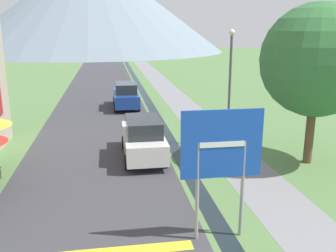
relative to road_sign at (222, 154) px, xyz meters
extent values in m
plane|color=#517542|center=(-1.02, 15.16, -2.42)|extent=(160.00, 160.00, 0.00)
cube|color=#38383D|center=(-3.52, 25.16, -2.41)|extent=(6.40, 60.00, 0.01)
cube|color=slate|center=(2.58, 25.16, -2.41)|extent=(2.20, 60.00, 0.01)
cube|color=black|center=(0.18, 25.16, -2.41)|extent=(0.60, 60.00, 0.00)
cone|color=slate|center=(-6.13, 85.96, 9.06)|extent=(62.40, 62.40, 22.96)
cylinder|color=gray|center=(-0.63, 0.02, -1.04)|extent=(0.10, 0.10, 2.75)
cylinder|color=gray|center=(0.63, 0.02, -1.04)|extent=(0.10, 0.10, 2.75)
cube|color=#1947B7|center=(0.00, 0.00, 0.28)|extent=(2.18, 0.05, 1.83)
cube|color=white|center=(0.00, -0.03, 0.28)|extent=(1.20, 0.02, 0.14)
cube|color=silver|center=(-1.42, 6.92, -1.70)|extent=(1.69, 4.40, 0.84)
cube|color=#23282D|center=(-1.42, 6.70, -0.94)|extent=(1.44, 2.42, 0.68)
cylinder|color=black|center=(-2.22, 8.29, -2.12)|extent=(0.18, 0.60, 0.60)
cylinder|color=black|center=(-0.61, 8.29, -2.12)|extent=(0.18, 0.60, 0.60)
cylinder|color=black|center=(-2.22, 5.56, -2.12)|extent=(0.18, 0.60, 0.60)
cylinder|color=black|center=(-0.61, 5.56, -2.12)|extent=(0.18, 0.60, 0.60)
cube|color=navy|center=(-1.63, 17.75, -1.70)|extent=(1.69, 4.48, 0.84)
cube|color=#23282D|center=(-1.63, 17.53, -0.94)|extent=(1.43, 2.47, 0.68)
cylinder|color=black|center=(-2.44, 19.14, -2.12)|extent=(0.18, 0.60, 0.60)
cylinder|color=black|center=(-0.83, 19.14, -2.12)|extent=(0.18, 0.60, 0.60)
cylinder|color=black|center=(-2.44, 16.36, -2.12)|extent=(0.18, 0.60, 0.60)
cylinder|color=black|center=(-0.83, 16.36, -2.12)|extent=(0.18, 0.60, 0.60)
cylinder|color=black|center=(-7.05, 5.33, -2.19)|extent=(0.03, 0.03, 0.45)
cylinder|color=#515156|center=(2.83, 8.02, 0.22)|extent=(0.12, 0.12, 5.27)
sphere|color=silver|center=(2.83, 8.02, 2.98)|extent=(0.28, 0.28, 0.28)
cylinder|color=brown|center=(5.47, 5.15, -1.21)|extent=(0.36, 0.36, 2.40)
sphere|color=#336B38|center=(5.47, 5.15, 1.93)|extent=(4.57, 4.57, 4.57)
camera|label=1|loc=(-2.84, -8.88, 3.20)|focal=40.00mm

